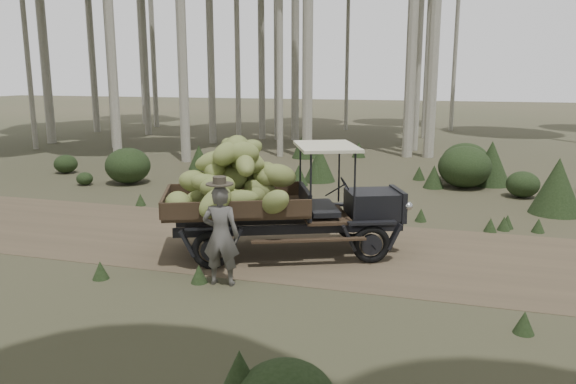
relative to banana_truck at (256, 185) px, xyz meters
name	(u,v)px	position (x,y,z in m)	size (l,w,h in m)	color
ground	(317,248)	(0.94, 0.71, -1.29)	(120.00, 120.00, 0.00)	#473D2B
dirt_track	(317,248)	(0.94, 0.71, -1.29)	(70.00, 4.00, 0.01)	brown
banana_truck	(256,185)	(0.00, 0.00, 0.00)	(4.53, 3.09, 2.27)	black
farmer	(221,234)	(-0.04, -1.53, -0.48)	(0.62, 0.47, 1.72)	#4F4C48
undergrowth	(363,195)	(1.41, 3.33, -0.77)	(22.36, 22.54, 1.33)	#233319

